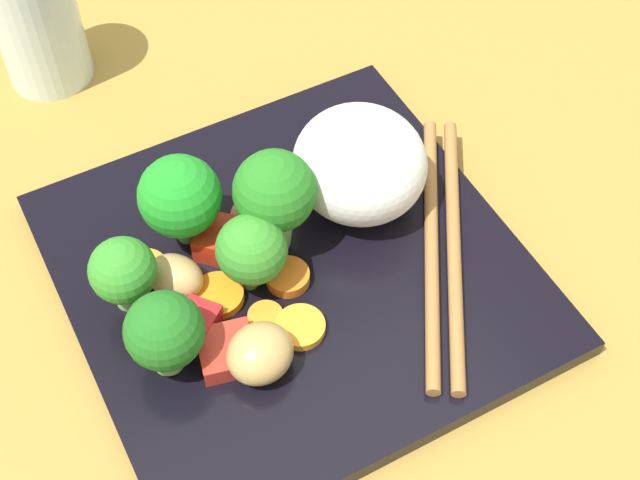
% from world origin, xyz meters
% --- Properties ---
extents(ground_plane, '(1.10, 1.10, 0.02)m').
position_xyz_m(ground_plane, '(0.00, 0.00, -0.01)').
color(ground_plane, olive).
extents(square_plate, '(0.27, 0.27, 0.01)m').
position_xyz_m(square_plate, '(0.00, 0.00, 0.01)').
color(square_plate, black).
rests_on(square_plate, ground_plane).
extents(rice_mound, '(0.12, 0.11, 0.07)m').
position_xyz_m(rice_mound, '(0.03, -0.06, 0.05)').
color(rice_mound, white).
rests_on(rice_mound, square_plate).
extents(broccoli_floret_0, '(0.05, 0.05, 0.07)m').
position_xyz_m(broccoli_floret_0, '(0.05, 0.05, 0.06)').
color(broccoli_floret_0, '#55A042').
rests_on(broccoli_floret_0, square_plate).
extents(broccoli_floret_1, '(0.05, 0.05, 0.08)m').
position_xyz_m(broccoli_floret_1, '(0.02, 0.00, 0.06)').
color(broccoli_floret_1, '#73AF5D').
rests_on(broccoli_floret_1, square_plate).
extents(broccoli_floret_2, '(0.04, 0.04, 0.06)m').
position_xyz_m(broccoli_floret_2, '(-0.03, 0.09, 0.04)').
color(broccoli_floret_2, '#72A252').
rests_on(broccoli_floret_2, square_plate).
extents(broccoli_floret_3, '(0.04, 0.04, 0.06)m').
position_xyz_m(broccoli_floret_3, '(-0.00, 0.03, 0.05)').
color(broccoli_floret_3, '#559340').
rests_on(broccoli_floret_3, square_plate).
extents(broccoli_floret_4, '(0.04, 0.04, 0.06)m').
position_xyz_m(broccoli_floret_4, '(0.02, 0.10, 0.05)').
color(broccoli_floret_4, '#81B260').
rests_on(broccoli_floret_4, square_plate).
extents(carrot_slice_0, '(0.04, 0.04, 0.01)m').
position_xyz_m(carrot_slice_0, '(0.00, 0.05, 0.02)').
color(carrot_slice_0, orange).
rests_on(carrot_slice_0, square_plate).
extents(carrot_slice_1, '(0.03, 0.03, 0.01)m').
position_xyz_m(carrot_slice_1, '(-0.01, 0.01, 0.02)').
color(carrot_slice_1, orange).
rests_on(carrot_slice_1, square_plate).
extents(carrot_slice_2, '(0.04, 0.04, 0.01)m').
position_xyz_m(carrot_slice_2, '(0.04, 0.08, 0.02)').
color(carrot_slice_2, orange).
rests_on(carrot_slice_2, square_plate).
extents(carrot_slice_3, '(0.03, 0.03, 0.01)m').
position_xyz_m(carrot_slice_3, '(-0.03, 0.03, 0.02)').
color(carrot_slice_3, orange).
rests_on(carrot_slice_3, square_plate).
extents(carrot_slice_4, '(0.04, 0.04, 0.01)m').
position_xyz_m(carrot_slice_4, '(-0.04, 0.02, 0.02)').
color(carrot_slice_4, orange).
rests_on(carrot_slice_4, square_plate).
extents(pepper_chunk_0, '(0.03, 0.03, 0.01)m').
position_xyz_m(pepper_chunk_0, '(-0.01, 0.07, 0.02)').
color(pepper_chunk_0, red).
rests_on(pepper_chunk_0, square_plate).
extents(pepper_chunk_1, '(0.04, 0.04, 0.02)m').
position_xyz_m(pepper_chunk_1, '(0.03, 0.03, 0.02)').
color(pepper_chunk_1, red).
rests_on(pepper_chunk_1, square_plate).
extents(pepper_chunk_2, '(0.04, 0.04, 0.01)m').
position_xyz_m(pepper_chunk_2, '(-0.04, 0.06, 0.02)').
color(pepper_chunk_2, red).
rests_on(pepper_chunk_2, square_plate).
extents(chicken_piece_1, '(0.05, 0.04, 0.02)m').
position_xyz_m(chicken_piece_1, '(0.02, 0.07, 0.02)').
color(chicken_piece_1, tan).
rests_on(chicken_piece_1, square_plate).
extents(chicken_piece_2, '(0.04, 0.04, 0.02)m').
position_xyz_m(chicken_piece_2, '(0.04, 0.01, 0.02)').
color(chicken_piece_2, tan).
rests_on(chicken_piece_2, square_plate).
extents(chicken_piece_3, '(0.05, 0.05, 0.03)m').
position_xyz_m(chicken_piece_3, '(-0.05, 0.05, 0.03)').
color(chicken_piece_3, tan).
rests_on(chicken_piece_3, square_plate).
extents(chopstick_pair, '(0.19, 0.13, 0.01)m').
position_xyz_m(chopstick_pair, '(-0.03, -0.09, 0.02)').
color(chopstick_pair, '#A06E38').
rests_on(chopstick_pair, square_plate).
extents(drinking_glass, '(0.06, 0.06, 0.10)m').
position_xyz_m(drinking_glass, '(0.25, 0.07, 0.05)').
color(drinking_glass, silver).
rests_on(drinking_glass, ground_plane).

